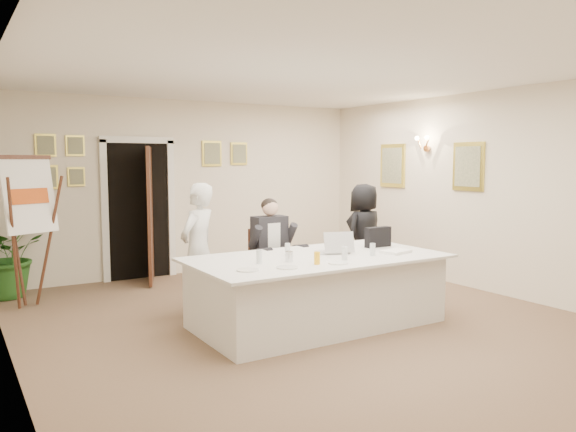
{
  "coord_description": "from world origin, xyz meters",
  "views": [
    {
      "loc": [
        -3.44,
        -5.13,
        1.84
      ],
      "look_at": [
        0.07,
        0.6,
        1.17
      ],
      "focal_mm": 35.0,
      "sensor_mm": 36.0,
      "label": 1
    }
  ],
  "objects_px": {
    "standing_man": "(198,249)",
    "standing_woman": "(364,234)",
    "laptop_bag": "(378,237)",
    "steel_jug": "(289,257)",
    "flip_chart": "(26,240)",
    "potted_palm": "(5,254)",
    "seated_man": "(271,251)",
    "laptop": "(332,241)",
    "conference_table": "(317,290)",
    "paper_stack": "(396,252)",
    "oj_glass": "(317,258)"
  },
  "relations": [
    {
      "from": "laptop",
      "to": "standing_man",
      "type": "bearing_deg",
      "value": 157.67
    },
    {
      "from": "standing_man",
      "to": "laptop",
      "type": "bearing_deg",
      "value": 105.92
    },
    {
      "from": "standing_man",
      "to": "oj_glass",
      "type": "distance_m",
      "value": 1.67
    },
    {
      "from": "standing_woman",
      "to": "standing_man",
      "type": "bearing_deg",
      "value": -10.24
    },
    {
      "from": "potted_palm",
      "to": "paper_stack",
      "type": "bearing_deg",
      "value": -43.24
    },
    {
      "from": "standing_woman",
      "to": "potted_palm",
      "type": "height_order",
      "value": "standing_woman"
    },
    {
      "from": "standing_woman",
      "to": "paper_stack",
      "type": "xyz_separation_m",
      "value": [
        -0.84,
        -1.61,
        0.04
      ]
    },
    {
      "from": "seated_man",
      "to": "laptop",
      "type": "relative_size",
      "value": 3.74
    },
    {
      "from": "potted_palm",
      "to": "laptop_bag",
      "type": "distance_m",
      "value": 4.96
    },
    {
      "from": "laptop",
      "to": "oj_glass",
      "type": "height_order",
      "value": "laptop"
    },
    {
      "from": "flip_chart",
      "to": "conference_table",
      "type": "bearing_deg",
      "value": -42.4
    },
    {
      "from": "oj_glass",
      "to": "steel_jug",
      "type": "height_order",
      "value": "oj_glass"
    },
    {
      "from": "potted_palm",
      "to": "laptop_bag",
      "type": "bearing_deg",
      "value": -38.44
    },
    {
      "from": "steel_jug",
      "to": "flip_chart",
      "type": "bearing_deg",
      "value": 131.04
    },
    {
      "from": "flip_chart",
      "to": "standing_man",
      "type": "relative_size",
      "value": 1.18
    },
    {
      "from": "standing_man",
      "to": "paper_stack",
      "type": "bearing_deg",
      "value": 108.25
    },
    {
      "from": "paper_stack",
      "to": "laptop_bag",
      "type": "bearing_deg",
      "value": 75.45
    },
    {
      "from": "standing_man",
      "to": "standing_woman",
      "type": "xyz_separation_m",
      "value": [
        2.7,
        0.2,
        -0.04
      ]
    },
    {
      "from": "standing_woman",
      "to": "laptop",
      "type": "height_order",
      "value": "standing_woman"
    },
    {
      "from": "standing_woman",
      "to": "paper_stack",
      "type": "relative_size",
      "value": 4.55
    },
    {
      "from": "standing_woman",
      "to": "laptop",
      "type": "relative_size",
      "value": 4.06
    },
    {
      "from": "flip_chart",
      "to": "standing_woman",
      "type": "relative_size",
      "value": 1.24
    },
    {
      "from": "laptop_bag",
      "to": "oj_glass",
      "type": "bearing_deg",
      "value": -157.42
    },
    {
      "from": "standing_woman",
      "to": "laptop_bag",
      "type": "xyz_separation_m",
      "value": [
        -0.73,
        -1.16,
        0.15
      ]
    },
    {
      "from": "laptop",
      "to": "standing_woman",
      "type": "bearing_deg",
      "value": 57.06
    },
    {
      "from": "flip_chart",
      "to": "standing_woman",
      "type": "distance_m",
      "value": 4.56
    },
    {
      "from": "standing_man",
      "to": "standing_woman",
      "type": "bearing_deg",
      "value": 149.74
    },
    {
      "from": "seated_man",
      "to": "steel_jug",
      "type": "xyz_separation_m",
      "value": [
        -0.44,
        -1.15,
        0.14
      ]
    },
    {
      "from": "standing_woman",
      "to": "steel_jug",
      "type": "height_order",
      "value": "standing_woman"
    },
    {
      "from": "conference_table",
      "to": "paper_stack",
      "type": "relative_size",
      "value": 8.62
    },
    {
      "from": "standing_man",
      "to": "steel_jug",
      "type": "height_order",
      "value": "standing_man"
    },
    {
      "from": "conference_table",
      "to": "laptop_bag",
      "type": "bearing_deg",
      "value": 9.06
    },
    {
      "from": "flip_chart",
      "to": "steel_jug",
      "type": "bearing_deg",
      "value": -48.96
    },
    {
      "from": "conference_table",
      "to": "standing_man",
      "type": "xyz_separation_m",
      "value": [
        -0.95,
        1.12,
        0.39
      ]
    },
    {
      "from": "standing_woman",
      "to": "oj_glass",
      "type": "relative_size",
      "value": 11.53
    },
    {
      "from": "laptop_bag",
      "to": "steel_jug",
      "type": "distance_m",
      "value": 1.49
    },
    {
      "from": "standing_man",
      "to": "standing_woman",
      "type": "distance_m",
      "value": 2.71
    },
    {
      "from": "standing_man",
      "to": "potted_palm",
      "type": "relative_size",
      "value": 1.35
    },
    {
      "from": "flip_chart",
      "to": "laptop_bag",
      "type": "height_order",
      "value": "flip_chart"
    },
    {
      "from": "conference_table",
      "to": "seated_man",
      "type": "relative_size",
      "value": 2.06
    },
    {
      "from": "oj_glass",
      "to": "laptop",
      "type": "bearing_deg",
      "value": 41.96
    },
    {
      "from": "standing_man",
      "to": "laptop",
      "type": "height_order",
      "value": "standing_man"
    },
    {
      "from": "potted_palm",
      "to": "steel_jug",
      "type": "xyz_separation_m",
      "value": [
        2.41,
        -3.36,
        0.25
      ]
    },
    {
      "from": "conference_table",
      "to": "standing_woman",
      "type": "xyz_separation_m",
      "value": [
        1.75,
        1.32,
        0.36
      ]
    },
    {
      "from": "seated_man",
      "to": "standing_man",
      "type": "xyz_separation_m",
      "value": [
        -0.96,
        0.09,
        0.1
      ]
    },
    {
      "from": "flip_chart",
      "to": "paper_stack",
      "type": "bearing_deg",
      "value": -37.4
    },
    {
      "from": "standing_woman",
      "to": "laptop_bag",
      "type": "bearing_deg",
      "value": 43.39
    },
    {
      "from": "standing_man",
      "to": "laptop_bag",
      "type": "bearing_deg",
      "value": 119.69
    },
    {
      "from": "seated_man",
      "to": "laptop",
      "type": "distance_m",
      "value": 1.0
    },
    {
      "from": "standing_man",
      "to": "laptop",
      "type": "distance_m",
      "value": 1.61
    }
  ]
}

